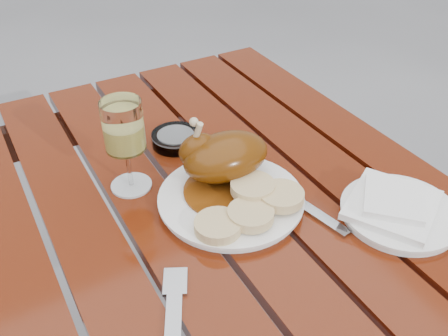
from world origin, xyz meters
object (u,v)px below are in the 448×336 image
at_px(dinner_plate, 231,200).
at_px(side_plate, 399,213).
at_px(ashtray, 176,139).
at_px(wine_glass, 126,146).

height_order(dinner_plate, side_plate, same).
bearing_deg(ashtray, side_plate, -58.83).
distance_m(dinner_plate, side_plate, 0.28).
height_order(side_plate, ashtray, ashtray).
bearing_deg(side_plate, dinner_plate, 143.74).
relative_size(dinner_plate, side_plate, 1.29).
distance_m(dinner_plate, wine_glass, 0.20).
height_order(dinner_plate, ashtray, ashtray).
distance_m(wine_glass, side_plate, 0.47).
xyz_separation_m(dinner_plate, ashtray, (-0.00, 0.22, 0.00)).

